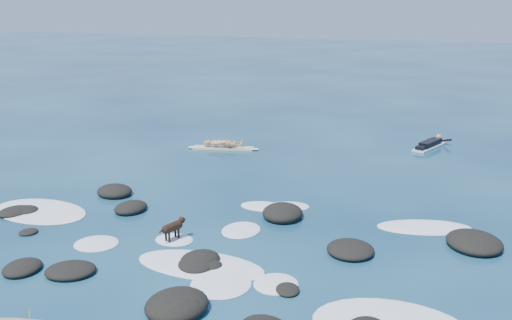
% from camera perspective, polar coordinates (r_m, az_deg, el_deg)
% --- Properties ---
extents(ground, '(160.00, 160.00, 0.00)m').
position_cam_1_polar(ground, '(17.12, -2.87, -6.53)').
color(ground, '#0A2642').
rests_on(ground, ground).
extents(reef_rocks, '(15.33, 7.73, 0.53)m').
position_cam_1_polar(reef_rocks, '(15.54, -3.30, -8.55)').
color(reef_rocks, black).
rests_on(reef_rocks, ground).
extents(breaking_foam, '(14.85, 7.97, 0.12)m').
position_cam_1_polar(breaking_foam, '(15.40, -2.87, -9.15)').
color(breaking_foam, white).
rests_on(breaking_foam, ground).
extents(standing_surfer_rig, '(3.21, 1.17, 1.84)m').
position_cam_1_polar(standing_surfer_rig, '(25.38, -3.32, 2.67)').
color(standing_surfer_rig, beige).
rests_on(standing_surfer_rig, ground).
extents(paddling_surfer_rig, '(1.61, 2.64, 0.47)m').
position_cam_1_polar(paddling_surfer_rig, '(26.95, 17.06, 1.52)').
color(paddling_surfer_rig, white).
rests_on(paddling_surfer_rig, ground).
extents(dog, '(0.46, 0.98, 0.64)m').
position_cam_1_polar(dog, '(16.05, -8.27, -6.62)').
color(dog, black).
rests_on(dog, ground).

